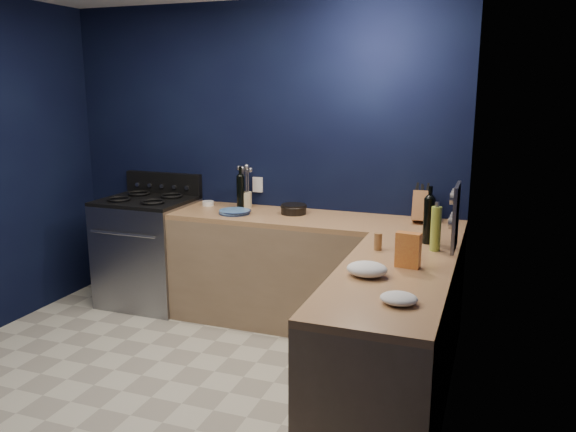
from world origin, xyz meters
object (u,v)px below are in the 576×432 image
at_px(plate_stack, 234,212).
at_px(gas_range, 149,253).
at_px(utensil_crock, 246,200).
at_px(knife_block, 422,207).
at_px(crouton_bag, 408,250).

bearing_deg(plate_stack, gas_range, 175.21).
height_order(gas_range, utensil_crock, utensil_crock).
distance_m(gas_range, knife_block, 2.42).
xyz_separation_m(utensil_crock, crouton_bag, (1.56, -1.21, 0.03)).
height_order(knife_block, crouton_bag, knife_block).
bearing_deg(gas_range, knife_block, 4.19).
height_order(plate_stack, crouton_bag, crouton_bag).
bearing_deg(crouton_bag, plate_stack, 155.21).
xyz_separation_m(gas_range, crouton_bag, (2.43, -1.02, 0.54)).
bearing_deg(utensil_crock, knife_block, -0.74).
distance_m(plate_stack, crouton_bag, 1.80).
bearing_deg(knife_block, utensil_crock, 176.91).
xyz_separation_m(knife_block, crouton_bag, (0.08, -1.19, -0.01)).
relative_size(gas_range, utensil_crock, 6.88).
bearing_deg(knife_block, gas_range, -178.16).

